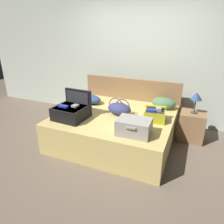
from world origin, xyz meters
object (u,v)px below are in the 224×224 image
at_px(table_lamp, 196,97).
at_px(bed, 115,128).
at_px(duffel_bag, 119,109).
at_px(hard_case_medium, 134,127).
at_px(hard_case_small, 155,115).
at_px(pillow_near_headboard, 89,99).
at_px(nightstand, 192,126).
at_px(pillow_center_head, 164,103).
at_px(hard_case_large, 72,111).

bearing_deg(table_lamp, bed, -154.22).
height_order(bed, duffel_bag, duffel_bag).
relative_size(hard_case_medium, hard_case_small, 1.32).
distance_m(pillow_near_headboard, nightstand, 2.02).
distance_m(hard_case_medium, duffel_bag, 0.73).
distance_m(hard_case_medium, pillow_center_head, 1.21).
xyz_separation_m(bed, hard_case_large, (-0.61, -0.41, 0.40)).
distance_m(bed, hard_case_medium, 0.84).
xyz_separation_m(hard_case_small, pillow_near_headboard, (-1.39, 0.34, -0.02)).
xyz_separation_m(hard_case_medium, duffel_bag, (-0.45, 0.58, -0.01)).
height_order(hard_case_large, table_lamp, hard_case_large).
xyz_separation_m(hard_case_medium, pillow_center_head, (0.21, 1.19, -0.01)).
relative_size(bed, duffel_bag, 4.37).
distance_m(pillow_center_head, nightstand, 0.66).
distance_m(duffel_bag, table_lamp, 1.35).
bearing_deg(hard_case_medium, bed, 131.63).
relative_size(hard_case_large, duffel_bag, 1.17).
xyz_separation_m(hard_case_small, table_lamp, (0.58, 0.60, 0.20)).
bearing_deg(nightstand, pillow_center_head, 177.28).
height_order(bed, hard_case_small, hard_case_small).
xyz_separation_m(hard_case_medium, nightstand, (0.75, 1.16, -0.38)).
relative_size(hard_case_medium, pillow_center_head, 1.09).
relative_size(pillow_near_headboard, pillow_center_head, 1.17).
bearing_deg(nightstand, hard_case_medium, -123.01).
distance_m(hard_case_small, table_lamp, 0.86).
bearing_deg(pillow_near_headboard, duffel_bag, -22.67).
relative_size(hard_case_small, nightstand, 0.68).
relative_size(nightstand, table_lamp, 1.40).
xyz_separation_m(bed, hard_case_medium, (0.51, -0.55, 0.38)).
height_order(bed, hard_case_large, hard_case_large).
bearing_deg(hard_case_large, nightstand, 31.85).
xyz_separation_m(bed, pillow_near_headboard, (-0.70, 0.36, 0.35)).
distance_m(pillow_near_headboard, pillow_center_head, 1.45).
relative_size(hard_case_small, table_lamp, 0.96).
bearing_deg(duffel_bag, table_lamp, 25.67).
xyz_separation_m(hard_case_large, hard_case_medium, (1.13, -0.14, -0.02)).
bearing_deg(table_lamp, hard_case_medium, -123.01).
bearing_deg(hard_case_large, hard_case_medium, -3.68).
xyz_separation_m(pillow_center_head, table_lamp, (0.55, -0.03, 0.20)).
distance_m(pillow_center_head, table_lamp, 0.58).
bearing_deg(hard_case_small, pillow_center_head, 79.96).
distance_m(hard_case_medium, hard_case_small, 0.59).
distance_m(hard_case_medium, table_lamp, 1.40).
distance_m(hard_case_small, pillow_center_head, 0.62).
height_order(pillow_near_headboard, nightstand, pillow_near_headboard).
distance_m(hard_case_small, duffel_bag, 0.62).
xyz_separation_m(nightstand, table_lamp, (0.00, 0.00, 0.57)).
distance_m(bed, pillow_near_headboard, 0.86).
bearing_deg(pillow_near_headboard, bed, -26.99).
bearing_deg(hard_case_small, hard_case_medium, -114.24).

